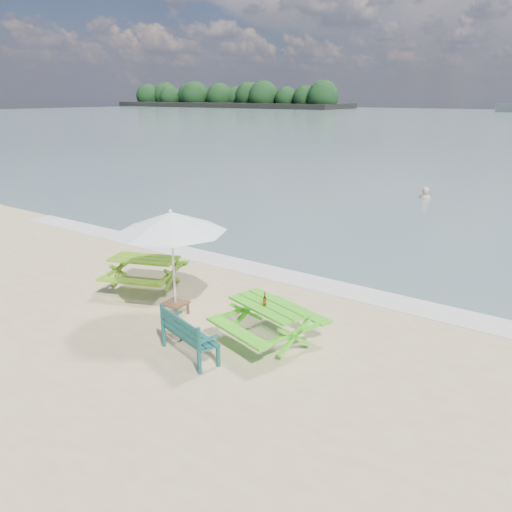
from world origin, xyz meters
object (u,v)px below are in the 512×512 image
Objects in this scene: park_bench at (190,343)px; picnic_table_left at (145,273)px; picnic_table_right at (269,324)px; side_table at (176,308)px; beer_bottle at (265,301)px; patio_umbrella at (171,222)px; swimmer at (424,207)px.

picnic_table_left is at bearing 149.69° from park_bench.
park_bench is (-0.82, -1.24, -0.11)m from picnic_table_right.
side_table is at bearing -175.99° from picnic_table_right.
beer_bottle is at bearing 55.98° from park_bench.
park_bench is 2.49m from patio_umbrella.
beer_bottle is (2.19, 0.07, 0.68)m from side_table.
patio_umbrella is 15.45m from swimmer.
park_bench is at bearing -123.35° from picnic_table_right.
patio_umbrella is at bearing -23.00° from picnic_table_left.
beer_bottle is at bearing -113.56° from picnic_table_right.
picnic_table_left is at bearing 170.56° from beer_bottle.
beer_bottle is (0.78, 1.16, 0.58)m from park_bench.
picnic_table_left is 3.93m from picnic_table_right.
picnic_table_right is (3.89, -0.55, -0.00)m from picnic_table_left.
picnic_table_left is 3.56m from park_bench.
picnic_table_left is 1.83m from side_table.
park_bench is 0.76× the size of swimmer.
patio_umbrella is at bearing -178.21° from beer_bottle.
patio_umbrella reaches higher than swimmer.
beer_bottle is (-0.04, -0.09, 0.47)m from picnic_table_right.
park_bench is 1.78m from side_table.
beer_bottle reaches higher than side_table.
patio_umbrella is 9.36× the size of beer_bottle.
beer_bottle is (2.19, 0.07, -1.16)m from patio_umbrella.
beer_bottle is at bearing 1.79° from patio_umbrella.
park_bench is 2.88× the size of side_table.
swimmer is (0.34, 15.26, -0.53)m from side_table.
picnic_table_left and picnic_table_right have the same top height.
picnic_table_left is 2.44m from patio_umbrella.
swimmer is (-1.06, 16.35, -0.63)m from park_bench.
picnic_table_right is 15.24m from swimmer.
swimmer reaches higher than side_table.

